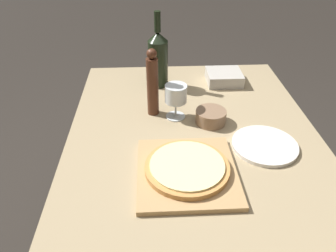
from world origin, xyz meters
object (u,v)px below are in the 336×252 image
Objects in this scene: pepper_mill at (153,84)px; small_bowl at (211,117)px; wine_glass at (176,95)px; pizza at (187,167)px; wine_bottle at (158,58)px.

pepper_mill is 2.33× the size of small_bowl.
pepper_mill is at bearing 158.56° from wine_glass.
pepper_mill is (-0.10, 0.37, 0.10)m from pizza.
wine_bottle reaches higher than wine_glass.
pizza is 0.79× the size of wine_bottle.
pepper_mill is 0.26m from small_bowl.
wine_glass reaches higher than small_bowl.
small_bowl is at bearing -59.64° from wine_bottle.
wine_glass is (-0.01, 0.34, 0.07)m from pizza.
wine_glass is at bearing 160.89° from small_bowl.
small_bowl is (0.13, -0.05, -0.07)m from wine_glass.
pepper_mill is at bearing -96.38° from wine_bottle.
wine_bottle is 0.25m from pepper_mill.
wine_glass is at bearing -21.44° from pepper_mill.
wine_bottle reaches higher than pizza.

